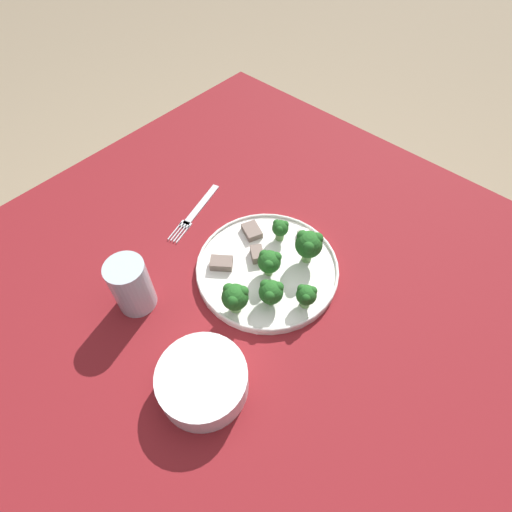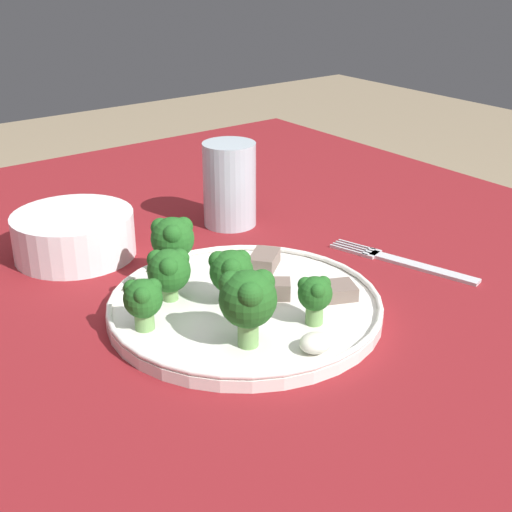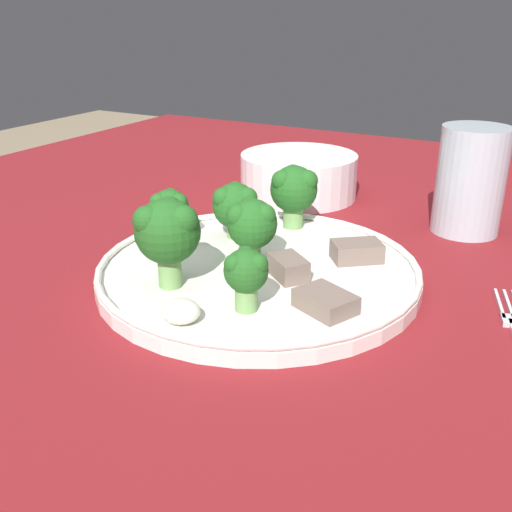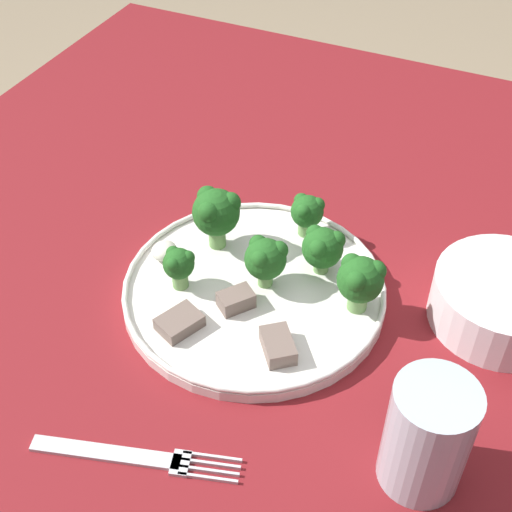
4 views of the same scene
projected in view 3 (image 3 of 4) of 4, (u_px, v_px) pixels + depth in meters
The scene contains 14 objects.
table at pixel (280, 335), 0.61m from camera, with size 1.13×1.16×0.74m.
dinner_plate at pixel (258, 271), 0.52m from camera, with size 0.28×0.28×0.02m.
cream_bowl at pixel (299, 177), 0.74m from camera, with size 0.14×0.14×0.05m.
drinking_glass at pixel (470, 186), 0.61m from camera, with size 0.07×0.07×0.11m.
broccoli_floret_near_rim_left at pixel (294, 189), 0.59m from camera, with size 0.05×0.05×0.06m.
broccoli_floret_center_left at pixel (170, 209), 0.56m from camera, with size 0.04×0.04×0.05m.
broccoli_floret_back_left at pixel (246, 272), 0.43m from camera, with size 0.03×0.03×0.05m.
broccoli_floret_front_left at pixel (251, 223), 0.51m from camera, with size 0.04×0.04×0.06m.
broccoli_floret_center_back at pixel (167, 231), 0.46m from camera, with size 0.05×0.05×0.07m.
broccoli_floret_mid_cluster at pixel (235, 205), 0.57m from camera, with size 0.04×0.04×0.05m.
meat_slice_front_slice at pixel (325, 301), 0.44m from camera, with size 0.05×0.05×0.01m.
meat_slice_middle_slice at pixel (288, 268), 0.49m from camera, with size 0.04×0.04×0.02m.
meat_slice_rear_slice at pixel (357, 251), 0.53m from camera, with size 0.05×0.05×0.02m.
sauce_dollop at pixel (180, 311), 0.42m from camera, with size 0.03×0.03×0.02m.
Camera 3 is at (0.24, -0.48, 0.97)m, focal length 42.00 mm.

